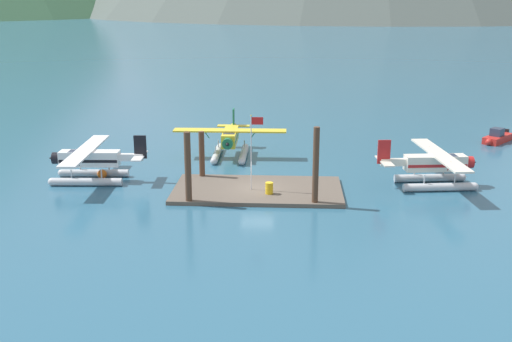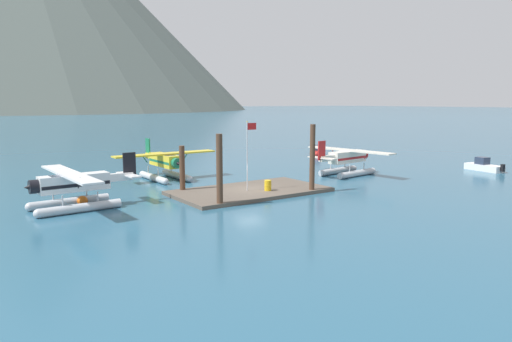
{
  "view_description": "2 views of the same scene",
  "coord_description": "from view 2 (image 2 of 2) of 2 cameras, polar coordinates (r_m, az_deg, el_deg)",
  "views": [
    {
      "loc": [
        2.48,
        -45.73,
        14.82
      ],
      "look_at": [
        -0.22,
        1.71,
        1.19
      ],
      "focal_mm": 43.69,
      "sensor_mm": 36.0,
      "label": 1
    },
    {
      "loc": [
        -21.78,
        -32.48,
        7.7
      ],
      "look_at": [
        0.99,
        0.5,
        1.73
      ],
      "focal_mm": 32.87,
      "sensor_mm": 36.0,
      "label": 2
    }
  ],
  "objects": [
    {
      "name": "seaplane_cream_stbd_fwd",
      "position": [
        50.2,
        11.09,
        1.3
      ],
      "size": [
        7.95,
        10.49,
        3.84
      ],
      "color": "#B7BABF",
      "rests_on": "ground"
    },
    {
      "name": "piling_far_left",
      "position": [
        39.9,
        -8.97,
        0.17
      ],
      "size": [
        0.46,
        0.46,
        4.03
      ],
      "primitive_type": "cylinder",
      "color": "#4C3323",
      "rests_on": "ground"
    },
    {
      "name": "mooring_buoy",
      "position": [
        37.11,
        -20.35,
        -3.43
      ],
      "size": [
        0.78,
        0.78,
        0.78
      ],
      "primitive_type": "sphere",
      "color": "orange",
      "rests_on": "ground"
    },
    {
      "name": "dock_platform",
      "position": [
        39.83,
        -0.76,
        -2.46
      ],
      "size": [
        12.95,
        7.13,
        0.3
      ],
      "primitive_type": "cube",
      "color": "brown",
      "rests_on": "ground"
    },
    {
      "name": "seaplane_white_port_fwd",
      "position": [
        36.0,
        -21.25,
        -1.91
      ],
      "size": [
        7.98,
        10.45,
        3.84
      ],
      "color": "#B7BABF",
      "rests_on": "ground"
    },
    {
      "name": "flagpole",
      "position": [
        38.82,
        -0.92,
        2.89
      ],
      "size": [
        0.95,
        0.1,
        5.81
      ],
      "color": "silver",
      "rests_on": "dock_platform"
    },
    {
      "name": "boat_white_open_se",
      "position": [
        58.5,
        25.91,
        0.53
      ],
      "size": [
        2.13,
        4.86,
        1.5
      ],
      "color": "silver",
      "rests_on": "ground"
    },
    {
      "name": "piling_near_right",
      "position": [
        39.62,
        6.87,
        1.46
      ],
      "size": [
        0.44,
        0.44,
        5.82
      ],
      "primitive_type": "cylinder",
      "color": "#4C3323",
      "rests_on": "ground"
    },
    {
      "name": "ground_plane",
      "position": [
        39.86,
        -0.76,
        -2.67
      ],
      "size": [
        1200.0,
        1200.0,
        0.0
      ],
      "primitive_type": "plane",
      "color": "#285670"
    },
    {
      "name": "piling_near_left",
      "position": [
        34.17,
        -4.46,
        0.02
      ],
      "size": [
        0.47,
        0.47,
        5.39
      ],
      "primitive_type": "cylinder",
      "color": "#4C3323",
      "rests_on": "ground"
    },
    {
      "name": "boat_red_open_east",
      "position": [
        68.38,
        7.35,
        2.34
      ],
      "size": [
        3.86,
        4.18,
        1.5
      ],
      "color": "#B2231E",
      "rests_on": "ground"
    },
    {
      "name": "fuel_drum",
      "position": [
        39.2,
        1.45,
        -1.76
      ],
      "size": [
        0.62,
        0.62,
        0.88
      ],
      "color": "gold",
      "rests_on": "dock_platform"
    },
    {
      "name": "seaplane_yellow_bow_left",
      "position": [
        47.19,
        -11.03,
        0.85
      ],
      "size": [
        10.42,
        7.98,
        3.84
      ],
      "color": "#B7BABF",
      "rests_on": "ground"
    }
  ]
}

